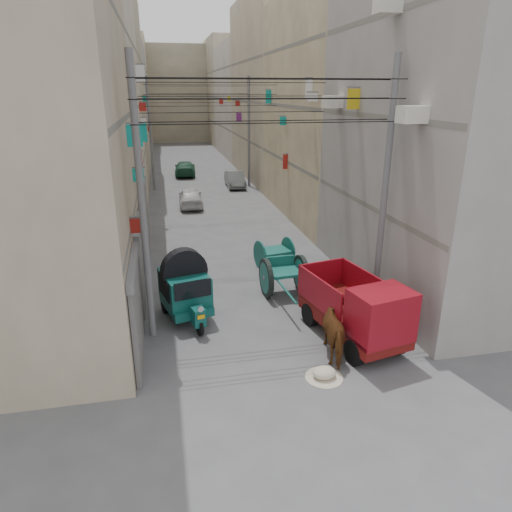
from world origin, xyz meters
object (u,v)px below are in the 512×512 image
object	(u,v)px
mini_truck	(361,315)
distant_car_white	(191,197)
distant_car_grey	(235,179)
feed_sack	(324,373)
horse	(339,329)
distant_car_green	(185,168)
second_cart	(274,252)
tonga_cart	(284,275)
auto_rickshaw	(185,287)

from	to	relation	value
mini_truck	distant_car_white	size ratio (longest dim) A/B	1.09
distant_car_grey	feed_sack	bearing A→B (deg)	-92.71
mini_truck	distant_car_grey	xyz separation A→B (m)	(0.17, 23.69, -0.39)
horse	distant_car_green	bearing A→B (deg)	-78.01
horse	distant_car_green	distance (m)	30.04
second_cart	distant_car_green	bearing A→B (deg)	83.61
second_cart	horse	xyz separation A→B (m)	(0.12, -6.98, 0.15)
distant_car_grey	mini_truck	bearing A→B (deg)	-89.22
feed_sack	distant_car_green	distance (m)	30.98
horse	distant_car_grey	distance (m)	24.07
mini_truck	horse	bearing A→B (deg)	-167.28
feed_sack	mini_truck	bearing A→B (deg)	41.13
horse	distant_car_white	xyz separation A→B (m)	(-2.80, 18.36, -0.18)
distant_car_grey	tonga_cart	bearing A→B (deg)	-92.86
horse	distant_car_white	size ratio (longest dim) A/B	0.52
auto_rickshaw	tonga_cart	distance (m)	3.75
tonga_cart	feed_sack	xyz separation A→B (m)	(-0.30, -5.20, -0.59)
mini_truck	second_cart	size ratio (longest dim) A/B	2.45
second_cart	distant_car_grey	xyz separation A→B (m)	(1.09, 17.07, -0.05)
tonga_cart	distant_car_white	world-z (taller)	tonga_cart
tonga_cart	second_cart	distance (m)	2.79
tonga_cart	distant_car_green	xyz separation A→B (m)	(-2.05, 25.73, -0.13)
auto_rickshaw	tonga_cart	world-z (taller)	auto_rickshaw
tonga_cart	distant_car_grey	distance (m)	19.89
mini_truck	distant_car_green	size ratio (longest dim) A/B	0.93
tonga_cart	feed_sack	distance (m)	5.24
distant_car_white	distant_car_grey	xyz separation A→B (m)	(3.76, 5.69, -0.02)
feed_sack	distant_car_grey	world-z (taller)	distant_car_grey
second_cart	tonga_cart	bearing A→B (deg)	-108.79
distant_car_white	horse	bearing A→B (deg)	100.34
second_cart	feed_sack	world-z (taller)	second_cart
auto_rickshaw	distant_car_grey	distance (m)	21.50
mini_truck	auto_rickshaw	bearing A→B (deg)	138.35
auto_rickshaw	distant_car_green	world-z (taller)	auto_rickshaw
horse	auto_rickshaw	bearing A→B (deg)	-30.74
mini_truck	second_cart	bearing A→B (deg)	86.25
feed_sack	distant_car_grey	xyz separation A→B (m)	(1.71, 25.03, 0.44)
second_cart	feed_sack	distance (m)	8.01
mini_truck	distant_car_green	distance (m)	29.77
auto_rickshaw	distant_car_green	size ratio (longest dim) A/B	0.62
auto_rickshaw	mini_truck	size ratio (longest dim) A/B	0.67
feed_sack	horse	xyz separation A→B (m)	(0.75, 0.98, 0.64)
distant_car_white	tonga_cart	bearing A→B (deg)	101.13
distant_car_white	feed_sack	bearing A→B (deg)	97.73
distant_car_grey	distant_car_green	xyz separation A→B (m)	(-3.45, 5.89, 0.02)
feed_sack	distant_car_green	world-z (taller)	distant_car_green
distant_car_grey	distant_car_green	size ratio (longest dim) A/B	0.85
tonga_cart	horse	world-z (taller)	horse
second_cart	mini_truck	bearing A→B (deg)	-94.38
auto_rickshaw	distant_car_green	bearing A→B (deg)	72.81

